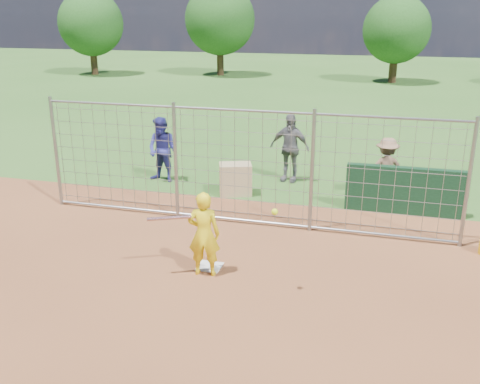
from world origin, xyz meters
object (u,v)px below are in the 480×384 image
(batter, at_px, (204,234))
(bystander_a, at_px, (162,150))
(bystander_b, at_px, (289,148))
(equipment_bin, at_px, (235,179))
(bystander_c, at_px, (386,169))

(batter, bearing_deg, bystander_a, -68.21)
(bystander_a, bearing_deg, bystander_b, 26.69)
(bystander_b, bearing_deg, batter, -85.32)
(bystander_b, distance_m, equipment_bin, 1.93)
(equipment_bin, bearing_deg, bystander_b, 34.22)
(bystander_b, distance_m, bystander_c, 2.70)
(bystander_b, height_order, bystander_c, bystander_b)
(batter, height_order, bystander_b, bystander_b)
(bystander_b, xyz_separation_m, bystander_c, (2.55, -0.86, -0.16))
(bystander_c, bearing_deg, batter, 47.29)
(bystander_b, relative_size, bystander_c, 1.20)
(bystander_a, relative_size, bystander_c, 1.14)
(batter, height_order, bystander_c, bystander_c)
(batter, distance_m, bystander_a, 5.67)
(batter, height_order, bystander_a, bystander_a)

